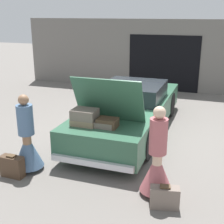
{
  "coord_description": "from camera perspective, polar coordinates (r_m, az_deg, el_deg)",
  "views": [
    {
      "loc": [
        2.17,
        -7.6,
        3.06
      ],
      "look_at": [
        0.0,
        -1.42,
        0.95
      ],
      "focal_mm": 50.0,
      "sensor_mm": 36.0,
      "label": 1
    }
  ],
  "objects": [
    {
      "name": "person_left",
      "position": [
        6.44,
        -15.22,
        -5.64
      ],
      "size": [
        0.6,
        0.6,
        1.57
      ],
      "rotation": [
        0.0,
        0.0,
        -1.47
      ],
      "color": "#997051",
      "rests_on": "ground_plane"
    },
    {
      "name": "suitcase_beside_left_person",
      "position": [
        6.4,
        -17.76,
        -9.46
      ],
      "size": [
        0.47,
        0.21,
        0.45
      ],
      "color": "#473323",
      "rests_on": "ground_plane"
    },
    {
      "name": "garage_wall_back",
      "position": [
        12.72,
        9.51,
        10.09
      ],
      "size": [
        12.0,
        0.14,
        2.8
      ],
      "color": "slate",
      "rests_on": "ground_plane"
    },
    {
      "name": "car",
      "position": [
        8.28,
        3.23,
        0.38
      ],
      "size": [
        1.84,
        5.25,
        1.78
      ],
      "color": "#336047",
      "rests_on": "ground_plane"
    },
    {
      "name": "ground_plane",
      "position": [
        8.47,
        3.19,
        -3.33
      ],
      "size": [
        40.0,
        40.0,
        0.0
      ],
      "primitive_type": "plane",
      "color": "slate"
    },
    {
      "name": "person_right",
      "position": [
        5.45,
        8.23,
        -9.43
      ],
      "size": [
        0.58,
        0.58,
        1.61
      ],
      "rotation": [
        0.0,
        0.0,
        1.74
      ],
      "color": "beige",
      "rests_on": "ground_plane"
    },
    {
      "name": "suitcase_beside_right_person",
      "position": [
        5.31,
        9.6,
        -15.13
      ],
      "size": [
        0.5,
        0.3,
        0.4
      ],
      "color": "#75665B",
      "rests_on": "ground_plane"
    }
  ]
}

